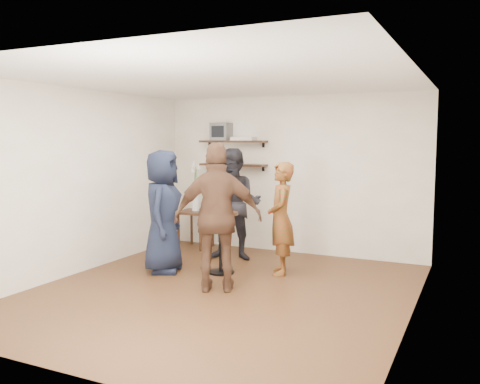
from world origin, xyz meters
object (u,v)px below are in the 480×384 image
object	(u,v)px
person_navy	(163,211)
person_plaid	(281,218)
person_brown	(218,218)
dvd_deck	(244,139)
drinks_table	(221,234)
radio	(233,161)
side_table	(196,217)
person_dark	(235,204)
crt_monitor	(222,132)

from	to	relation	value
person_navy	person_plaid	bearing A→B (deg)	-87.85
person_brown	dvd_deck	bearing A→B (deg)	-97.33
dvd_deck	person_navy	distance (m)	2.16
drinks_table	person_plaid	distance (m)	0.87
radio	side_table	xyz separation A→B (m)	(-0.60, -0.27, -0.97)
person_plaid	person_navy	size ratio (longest dim) A/B	0.91
person_navy	person_brown	bearing A→B (deg)	-132.08
dvd_deck	person_dark	size ratio (longest dim) A/B	0.23
side_table	person_brown	xyz separation A→B (m)	(1.54, -2.07, 0.38)
person_plaid	person_brown	size ratio (longest dim) A/B	0.85
dvd_deck	person_dark	world-z (taller)	dvd_deck
dvd_deck	radio	distance (m)	0.43
person_dark	radio	bearing A→B (deg)	105.19
crt_monitor	side_table	distance (m)	1.54
dvd_deck	person_plaid	bearing A→B (deg)	-47.07
crt_monitor	person_brown	world-z (taller)	crt_monitor
crt_monitor	radio	bearing A→B (deg)	0.00
crt_monitor	person_navy	distance (m)	2.18
radio	person_plaid	world-z (taller)	person_plaid
person_navy	crt_monitor	bearing A→B (deg)	-18.60
person_dark	person_brown	size ratio (longest dim) A/B	0.95
side_table	person_plaid	bearing A→B (deg)	-26.58
radio	crt_monitor	bearing A→B (deg)	180.00
crt_monitor	person_plaid	distance (m)	2.36
drinks_table	person_dark	distance (m)	0.89
dvd_deck	drinks_table	distance (m)	2.11
dvd_deck	person_plaid	distance (m)	2.03
radio	dvd_deck	bearing A→B (deg)	0.00
radio	person_plaid	size ratio (longest dim) A/B	0.14
dvd_deck	side_table	size ratio (longest dim) A/B	0.61
side_table	person_navy	world-z (taller)	person_navy
drinks_table	person_brown	world-z (taller)	person_brown
dvd_deck	person_dark	bearing A→B (deg)	-74.79
person_plaid	person_brown	world-z (taller)	person_brown
side_table	person_brown	bearing A→B (deg)	-53.36
radio	drinks_table	size ratio (longest dim) A/B	0.25
person_plaid	person_dark	bearing A→B (deg)	-140.40
crt_monitor	person_dark	bearing A→B (deg)	-50.65
person_navy	person_brown	distance (m)	1.24
crt_monitor	person_brown	distance (m)	2.83
person_dark	person_brown	xyz separation A→B (m)	(0.54, -1.58, 0.05)
crt_monitor	person_navy	bearing A→B (deg)	-89.43
crt_monitor	side_table	xyz separation A→B (m)	(-0.38, -0.27, -1.47)
drinks_table	person_brown	distance (m)	0.91
dvd_deck	radio	bearing A→B (deg)	180.00
person_plaid	dvd_deck	bearing A→B (deg)	-160.55
side_table	drinks_table	xyz separation A→B (m)	(1.19, -1.31, 0.02)
dvd_deck	side_table	xyz separation A→B (m)	(-0.79, -0.27, -1.35)
person_plaid	person_dark	size ratio (longest dim) A/B	0.90
dvd_deck	side_table	bearing A→B (deg)	-161.29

